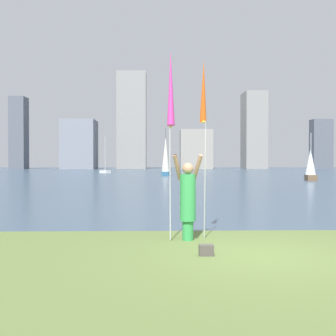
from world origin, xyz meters
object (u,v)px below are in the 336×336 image
kite_flag_left (171,91)px  kite_flag_right (203,95)px  sailboat_2 (311,166)px  bag (206,250)px  person (188,198)px  sailboat_0 (105,171)px  sailboat_5 (166,158)px

kite_flag_left → kite_flag_right: (0.77, 0.71, 0.03)m
sailboat_2 → bag: bearing=-113.7°
person → sailboat_2: sailboat_2 is taller
kite_flag_right → sailboat_0: bearing=99.5°
kite_flag_right → person: bearing=-134.4°
person → kite_flag_left: size_ratio=0.46×
person → kite_flag_left: 2.31m
sailboat_0 → sailboat_5: sailboat_5 is taller
kite_flag_left → sailboat_5: size_ratio=0.70×
person → sailboat_2: size_ratio=0.43×
sailboat_2 → kite_flag_left: bearing=-115.5°
kite_flag_left → bag: 3.35m
bag → sailboat_5: size_ratio=0.05×
bag → kite_flag_right: bearing=85.2°
sailboat_0 → sailboat_5: 14.91m
kite_flag_right → sailboat_5: bearing=90.0°
kite_flag_right → bag: kite_flag_right is taller
kite_flag_left → sailboat_2: (13.78, 28.88, -1.85)m
bag → sailboat_0: bearing=99.0°
bag → sailboat_5: bearing=89.8°
kite_flag_left → sailboat_5: 41.96m
bag → sailboat_2: sailboat_2 is taller
bag → sailboat_0: size_ratio=0.05×
kite_flag_left → sailboat_2: bearing=64.5°
sailboat_0 → sailboat_5: size_ratio=0.96×
bag → sailboat_2: size_ratio=0.06×
person → sailboat_5: sailboat_5 is taller
kite_flag_left → sailboat_2: size_ratio=0.93×
kite_flag_left → sailboat_0: 54.46m
person → sailboat_2: 31.54m
kite_flag_right → sailboat_0: (-8.85, 53.07, -2.93)m
person → kite_flag_left: bearing=-151.3°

